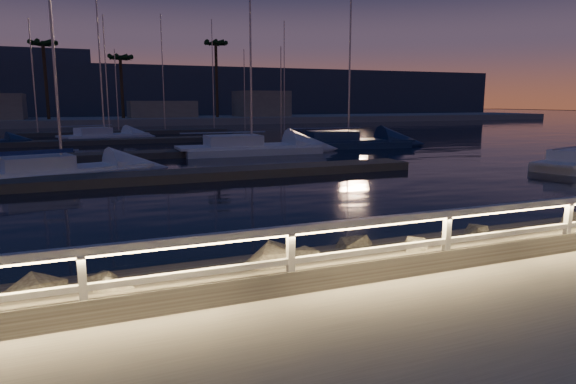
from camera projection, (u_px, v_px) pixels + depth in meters
name	position (u px, v px, depth m)	size (l,w,h in m)	color
ground	(398.00, 275.00, 8.79)	(400.00, 400.00, 0.00)	#9D988E
harbor_water	(149.00, 155.00, 37.33)	(400.00, 440.00, 0.60)	black
guard_rail	(396.00, 232.00, 8.63)	(44.11, 0.12, 1.06)	silver
floating_docks	(146.00, 146.00, 38.40)	(22.00, 36.00, 0.40)	#4F4942
far_shore	(108.00, 119.00, 75.98)	(160.00, 14.00, 5.20)	#9D988E
palm_left	(43.00, 47.00, 69.40)	(3.00, 3.00, 11.20)	#44341F
palm_center	(120.00, 60.00, 74.34)	(3.00, 3.00, 9.70)	#44341F
palm_right	(216.00, 47.00, 78.34)	(3.00, 3.00, 12.20)	#44341F
sailboat_c	(57.00, 170.00, 23.26)	(8.22, 4.22, 13.44)	silver
sailboat_h	(248.00, 147.00, 34.37)	(9.99, 3.25, 16.73)	silver
sailboat_j	(102.00, 136.00, 45.90)	(8.07, 4.90, 13.34)	silver
sailboat_l	(345.00, 141.00, 39.17)	(10.23, 4.37, 16.77)	navy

